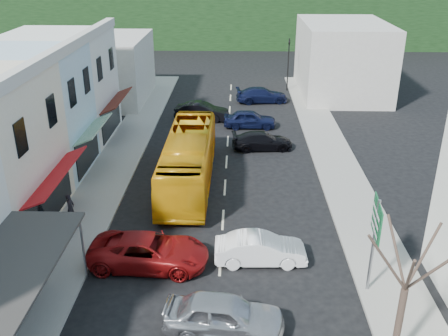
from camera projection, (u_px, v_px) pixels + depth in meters
ground at (220, 262)px, 23.53m from camera, size 120.00×120.00×0.00m
sidewalk_left at (112, 171)px, 32.83m from camera, size 3.00×52.00×0.15m
sidewalk_right at (341, 174)px, 32.44m from camera, size 3.00×52.00×0.15m
distant_block_left at (104, 69)px, 47.29m from camera, size 8.00×10.00×6.00m
distant_block_right at (342, 59)px, 49.22m from camera, size 8.00×12.00×7.00m
bus at (189, 160)px, 30.79m from camera, size 2.53×11.61×3.10m
car_silver at (224, 317)px, 19.02m from camera, size 4.55×2.20×1.40m
car_white at (260, 249)px, 23.28m from camera, size 4.46×1.95×1.40m
car_red at (149, 253)px, 23.02m from camera, size 4.71×2.19×1.40m
car_black_near at (262, 140)px, 36.40m from camera, size 4.66×2.29×1.40m
car_navy_mid at (250, 119)px, 40.76m from camera, size 4.40×1.80×1.40m
car_black_far at (202, 112)px, 42.59m from camera, size 4.60×2.37×1.40m
car_navy_far at (262, 95)px, 47.41m from camera, size 4.70×2.41×1.40m
pedestrian_left at (70, 206)px, 26.49m from camera, size 0.49×0.66×1.70m
direction_sign at (373, 248)px, 20.63m from camera, size 0.65×2.05×4.45m
street_tree at (405, 289)px, 16.36m from camera, size 3.55×3.55×6.70m
traffic_signal at (288, 65)px, 50.57m from camera, size 1.00×1.29×5.28m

